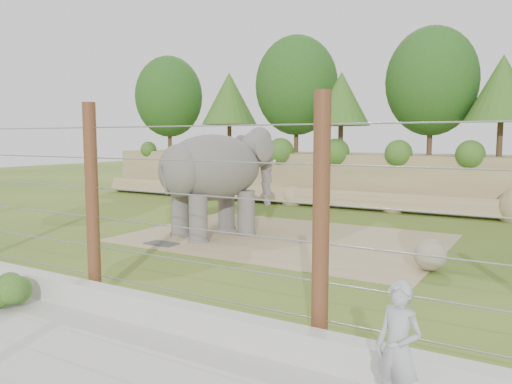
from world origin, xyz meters
The scene contains 10 objects.
ground centered at (0.00, 0.00, 0.00)m, with size 90.00×90.00×0.00m, color #3B5B1D.
back_embankment centered at (0.59, 12.68, 3.97)m, with size 30.00×5.52×8.77m.
dirt_patch centered at (0.50, 3.00, 0.01)m, with size 10.00×7.00×0.02m, color tan.
drain_grate centered at (-2.31, 0.17, 0.04)m, with size 1.00×0.60×0.03m, color #262628.
elephant centered at (-1.75, 2.12, 1.79)m, with size 1.89×4.42×3.57m, color #5A544F, non-canonical shape.
stone_ball centered at (5.50, 1.17, 0.42)m, with size 0.79×0.79×0.79m, color gray.
retaining_wall centered at (0.00, -5.00, 0.25)m, with size 26.00×0.35×0.50m, color beige.
barrier_fence centered at (0.00, -4.50, 2.00)m, with size 20.26×0.26×4.00m.
walkway_shrub centered at (-1.00, -5.80, 0.37)m, with size 0.72×0.72×0.72m, color #2E5D1C.
zookeeper centered at (6.52, -5.70, 0.82)m, with size 0.59×0.39×1.62m, color silver.
Camera 1 is at (7.95, -11.40, 3.30)m, focal length 35.00 mm.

